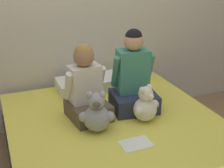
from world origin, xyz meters
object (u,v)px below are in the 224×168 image
Objects in this scene: bed at (123,156)px; child_on_left at (86,88)px; teddy_bear_held_by_left_child at (97,114)px; teddy_bear_held_by_right_child at (145,106)px; child_on_right at (133,79)px; sign_card at (136,144)px; pillow_at_headboard at (89,84)px.

bed is 3.40× the size of child_on_left.
teddy_bear_held_by_left_child is at bearing -96.52° from child_on_left.
teddy_bear_held_by_left_child is 0.40m from teddy_bear_held_by_right_child.
child_on_right is (0.22, 0.31, 0.48)m from bed.
teddy_bear_held_by_left_child is 0.35m from sign_card.
teddy_bear_held_by_right_child is 0.49× the size of pillow_at_headboard.
pillow_at_headboard is (0.00, 0.82, 0.28)m from bed.
child_on_left is at bearing 109.76° from teddy_bear_held_by_left_child.
sign_card is at bearing -88.46° from bed.
child_on_right reaches higher than child_on_left.
pillow_at_headboard is at bearing 90.00° from bed.
pillow_at_headboard is 1.02m from sign_card.
pillow_at_headboard reaches higher than bed.
teddy_bear_held_by_left_child reaches higher than teddy_bear_held_by_right_child.
bed is at bearing -90.00° from pillow_at_headboard.
sign_card is (0.01, -1.02, -0.05)m from pillow_at_headboard.
child_on_right is 0.27m from teddy_bear_held_by_right_child.
child_on_right is (0.40, -0.00, 0.02)m from child_on_left.
child_on_left is at bearing 110.57° from sign_card.
teddy_bear_held_by_right_child is 1.39× the size of sign_card.
teddy_bear_held_by_right_child is (-0.00, -0.23, -0.14)m from child_on_right.
teddy_bear_held_by_right_child reaches higher than pillow_at_headboard.
teddy_bear_held_by_left_child is at bearing -103.69° from pillow_at_headboard.
bed is 0.30m from sign_card.
teddy_bear_held_by_right_child reaches higher than sign_card.
bed is 0.87m from pillow_at_headboard.
sign_card is at bearing -36.24° from teddy_bear_held_by_left_child.
teddy_bear_held_by_left_child is at bearing -142.79° from child_on_right.
bed is at bearing -179.60° from teddy_bear_held_by_right_child.
teddy_bear_held_by_left_child is (-0.40, -0.23, -0.13)m from child_on_right.
child_on_left is 2.03× the size of teddy_bear_held_by_right_child.
child_on_right reaches higher than teddy_bear_held_by_left_child.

